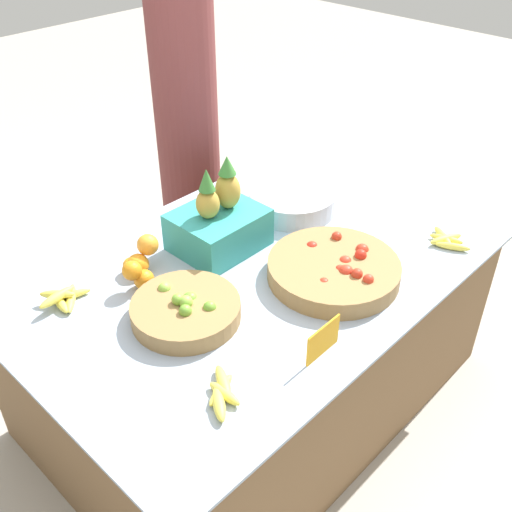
{
  "coord_description": "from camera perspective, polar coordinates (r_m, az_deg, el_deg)",
  "views": [
    {
      "loc": [
        -1.28,
        -1.23,
        1.98
      ],
      "look_at": [
        0.0,
        0.0,
        0.72
      ],
      "focal_mm": 42.0,
      "sensor_mm": 36.0,
      "label": 1
    }
  ],
  "objects": [
    {
      "name": "banana_bunch_front_right",
      "position": [
        2.44,
        17.7,
        1.47
      ],
      "size": [
        0.15,
        0.19,
        0.03
      ],
      "color": "#EFDB4C",
      "rests_on": "market_table"
    },
    {
      "name": "tomato_basket",
      "position": [
        2.15,
        7.47,
        -1.3
      ],
      "size": [
        0.47,
        0.47,
        0.1
      ],
      "color": "olive",
      "rests_on": "market_table"
    },
    {
      "name": "banana_bunch_back_center",
      "position": [
        2.13,
        -17.91,
        -3.79
      ],
      "size": [
        0.19,
        0.15,
        0.06
      ],
      "color": "#EFDB4C",
      "rests_on": "market_table"
    },
    {
      "name": "vendor_person",
      "position": [
        3.1,
        -6.54,
        11.43
      ],
      "size": [
        0.32,
        0.32,
        1.59
      ],
      "color": "brown",
      "rests_on": "ground_plane"
    },
    {
      "name": "produce_crate",
      "position": [
        2.27,
        -3.55,
        3.16
      ],
      "size": [
        0.33,
        0.28,
        0.36
      ],
      "color": "teal",
      "rests_on": "market_table"
    },
    {
      "name": "lime_bowl",
      "position": [
        1.98,
        -6.73,
        -5.09
      ],
      "size": [
        0.36,
        0.36,
        0.1
      ],
      "color": "olive",
      "rests_on": "market_table"
    },
    {
      "name": "price_sign",
      "position": [
        1.84,
        6.41,
        -7.96
      ],
      "size": [
        0.15,
        0.01,
        0.11
      ],
      "rotation": [
        0.0,
        0.0,
        0.02
      ],
      "color": "orange",
      "rests_on": "market_table"
    },
    {
      "name": "market_table",
      "position": [
        2.42,
        0.0,
        -7.49
      ],
      "size": [
        1.77,
        1.18,
        0.67
      ],
      "color": "brown",
      "rests_on": "ground_plane"
    },
    {
      "name": "banana_bunch_front_center",
      "position": [
        1.74,
        -3.27,
        -12.82
      ],
      "size": [
        0.16,
        0.18,
        0.04
      ],
      "color": "#EFDB4C",
      "rests_on": "market_table"
    },
    {
      "name": "orange_pile",
      "position": [
        2.16,
        -11.01,
        -0.7
      ],
      "size": [
        0.2,
        0.17,
        0.14
      ],
      "color": "orange",
      "rests_on": "market_table"
    },
    {
      "name": "ground_plane",
      "position": [
        2.66,
        0.0,
        -12.82
      ],
      "size": [
        12.0,
        12.0,
        0.0
      ],
      "primitive_type": "plane",
      "color": "#ADA599"
    },
    {
      "name": "metal_bowl",
      "position": [
        2.53,
        3.48,
        5.3
      ],
      "size": [
        0.37,
        0.37,
        0.09
      ],
      "color": "#B7B7BF",
      "rests_on": "market_table"
    }
  ]
}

